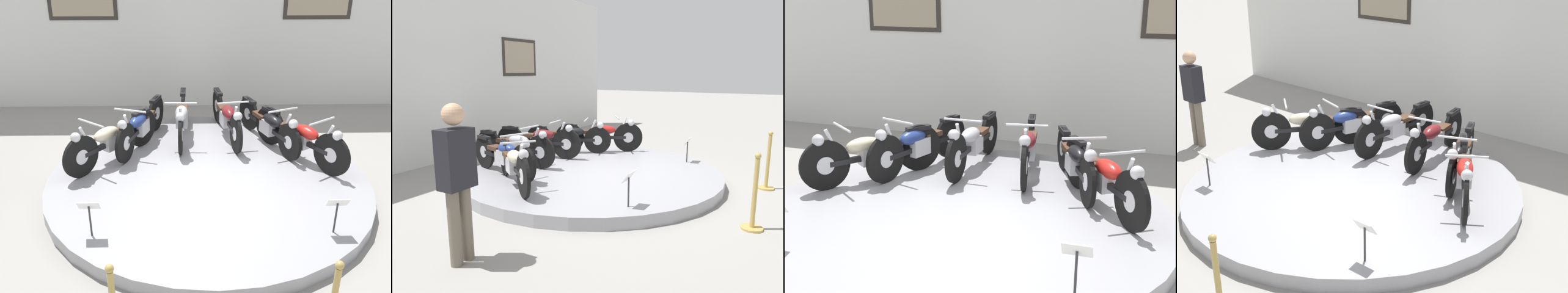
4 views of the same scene
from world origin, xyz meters
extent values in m
plane|color=gray|center=(0.00, 0.00, 0.00)|extent=(60.00, 60.00, 0.00)
cylinder|color=#99999E|center=(0.00, 0.00, 0.10)|extent=(4.84, 4.84, 0.19)
cube|color=silver|center=(0.00, 3.68, 2.17)|extent=(14.00, 0.20, 4.34)
cube|color=#2D2823|center=(-2.40, 3.57, 2.39)|extent=(1.40, 0.02, 1.00)
cube|color=tan|center=(-2.40, 3.57, 2.39)|extent=(1.24, 0.02, 0.84)
cylinder|color=black|center=(-1.90, 0.06, 0.52)|extent=(0.44, 0.56, 0.66)
cylinder|color=silver|center=(-1.90, 0.06, 0.52)|extent=(0.19, 0.22, 0.23)
cylinder|color=black|center=(-1.08, 1.14, 0.52)|extent=(0.44, 0.56, 0.66)
cylinder|color=silver|center=(-1.08, 1.14, 0.52)|extent=(0.19, 0.22, 0.23)
cube|color=black|center=(-1.49, 0.60, 0.52)|extent=(0.81, 1.03, 0.07)
cube|color=silver|center=(-1.52, 0.57, 0.54)|extent=(0.35, 0.38, 0.24)
ellipsoid|color=beige|center=(-1.58, 0.49, 0.70)|extent=(0.47, 0.52, 0.20)
cube|color=#472D1E|center=(-1.36, 0.78, 0.66)|extent=(0.35, 0.38, 0.07)
cube|color=black|center=(-1.08, 1.14, 0.80)|extent=(0.30, 0.35, 0.06)
cylinder|color=silver|center=(-1.81, 0.18, 0.72)|extent=(0.19, 0.23, 0.54)
cylinder|color=silver|center=(-1.74, 0.27, 0.98)|extent=(0.45, 0.35, 0.03)
sphere|color=silver|center=(-1.94, 0.02, 0.86)|extent=(0.15, 0.15, 0.15)
cylinder|color=black|center=(-1.29, 0.54, 0.51)|extent=(0.25, 0.63, 0.65)
cylinder|color=silver|center=(-1.29, 0.54, 0.51)|extent=(0.13, 0.24, 0.23)
cylinder|color=black|center=(-0.88, 1.82, 0.51)|extent=(0.25, 0.63, 0.65)
cylinder|color=silver|center=(-0.88, 1.82, 0.51)|extent=(0.13, 0.24, 0.23)
cube|color=black|center=(-1.09, 1.18, 0.51)|extent=(0.45, 1.20, 0.07)
cube|color=silver|center=(-1.10, 1.14, 0.53)|extent=(0.29, 0.37, 0.24)
ellipsoid|color=navy|center=(-1.13, 1.05, 0.69)|extent=(0.36, 0.52, 0.20)
cube|color=#472D1E|center=(-1.02, 1.39, 0.65)|extent=(0.29, 0.37, 0.07)
cube|color=black|center=(-0.88, 1.82, 0.79)|extent=(0.21, 0.37, 0.06)
cylinder|color=silver|center=(-1.25, 0.68, 0.71)|extent=(0.12, 0.25, 0.54)
cylinder|color=silver|center=(-1.22, 0.78, 0.97)|extent=(0.52, 0.20, 0.03)
sphere|color=silver|center=(-1.31, 0.48, 0.85)|extent=(0.15, 0.15, 0.15)
cylinder|color=black|center=(-0.42, 0.84, 0.52)|extent=(0.08, 0.65, 0.65)
cylinder|color=silver|center=(-0.42, 0.84, 0.52)|extent=(0.07, 0.23, 0.23)
cylinder|color=black|center=(-0.38, 2.19, 0.52)|extent=(0.08, 0.65, 0.65)
cylinder|color=silver|center=(-0.38, 2.19, 0.52)|extent=(0.07, 0.23, 0.23)
cube|color=black|center=(-0.40, 1.52, 0.52)|extent=(0.11, 1.24, 0.07)
cube|color=silver|center=(-0.40, 1.48, 0.54)|extent=(0.21, 0.33, 0.24)
ellipsoid|color=#B2B5BA|center=(-0.40, 1.38, 0.70)|extent=(0.23, 0.49, 0.20)
cube|color=#472D1E|center=(-0.39, 1.74, 0.66)|extent=(0.21, 0.33, 0.07)
cube|color=black|center=(-0.38, 2.19, 0.79)|extent=(0.11, 0.36, 0.06)
cylinder|color=silver|center=(-0.41, 0.99, 0.72)|extent=(0.05, 0.25, 0.54)
cylinder|color=silver|center=(-0.41, 1.10, 0.98)|extent=(0.54, 0.05, 0.03)
sphere|color=silver|center=(-0.42, 0.78, 0.86)|extent=(0.15, 0.15, 0.15)
cylinder|color=black|center=(0.50, 0.85, 0.52)|extent=(0.16, 0.65, 0.65)
cylinder|color=silver|center=(0.50, 0.85, 0.52)|extent=(0.10, 0.23, 0.23)
cylinder|color=black|center=(0.29, 2.18, 0.52)|extent=(0.16, 0.65, 0.65)
cylinder|color=silver|center=(0.29, 2.18, 0.52)|extent=(0.10, 0.23, 0.23)
cube|color=black|center=(0.40, 1.52, 0.52)|extent=(0.27, 1.24, 0.07)
cube|color=silver|center=(0.40, 1.48, 0.54)|extent=(0.25, 0.35, 0.24)
ellipsoid|color=maroon|center=(0.42, 1.38, 0.70)|extent=(0.29, 0.51, 0.20)
cube|color=#472D1E|center=(0.36, 1.73, 0.66)|extent=(0.25, 0.35, 0.07)
cube|color=black|center=(0.29, 2.18, 0.79)|extent=(0.16, 0.37, 0.06)
cylinder|color=silver|center=(0.48, 1.00, 0.72)|extent=(0.08, 0.25, 0.54)
cylinder|color=silver|center=(0.46, 1.10, 0.98)|extent=(0.54, 0.12, 0.03)
sphere|color=silver|center=(0.51, 0.79, 0.86)|extent=(0.15, 0.15, 0.15)
cylinder|color=black|center=(1.33, 0.55, 0.50)|extent=(0.28, 0.59, 0.61)
cylinder|color=silver|center=(1.33, 0.55, 0.50)|extent=(0.14, 0.22, 0.21)
cylinder|color=black|center=(0.84, 1.81, 0.50)|extent=(0.28, 0.59, 0.61)
cylinder|color=silver|center=(0.84, 1.81, 0.50)|extent=(0.14, 0.22, 0.21)
cube|color=black|center=(1.09, 1.18, 0.50)|extent=(0.52, 1.18, 0.07)
cube|color=silver|center=(1.10, 1.14, 0.52)|extent=(0.30, 0.37, 0.24)
ellipsoid|color=black|center=(1.14, 1.05, 0.68)|extent=(0.38, 0.53, 0.20)
cube|color=#472D1E|center=(1.01, 1.39, 0.64)|extent=(0.30, 0.37, 0.07)
cube|color=black|center=(0.84, 1.81, 0.76)|extent=(0.23, 0.37, 0.06)
cylinder|color=silver|center=(1.28, 0.69, 0.70)|extent=(0.13, 0.25, 0.54)
cylinder|color=silver|center=(1.24, 0.79, 0.96)|extent=(0.51, 0.23, 0.03)
sphere|color=silver|center=(1.36, 0.50, 0.84)|extent=(0.15, 0.15, 0.15)
cylinder|color=black|center=(1.86, 0.04, 0.52)|extent=(0.41, 0.59, 0.66)
cylinder|color=silver|center=(1.86, 0.04, 0.52)|extent=(0.18, 0.23, 0.23)
cylinder|color=black|center=(1.12, 1.17, 0.52)|extent=(0.41, 0.59, 0.66)
cylinder|color=silver|center=(1.12, 1.17, 0.52)|extent=(0.18, 0.23, 0.23)
cube|color=black|center=(1.49, 0.60, 0.52)|extent=(0.74, 1.08, 0.07)
cube|color=silver|center=(1.51, 0.57, 0.54)|extent=(0.34, 0.38, 0.24)
ellipsoid|color=red|center=(1.57, 0.48, 0.70)|extent=(0.45, 0.52, 0.20)
cube|color=#472D1E|center=(1.37, 0.79, 0.66)|extent=(0.34, 0.38, 0.07)
cube|color=black|center=(1.12, 1.17, 0.81)|extent=(0.28, 0.36, 0.06)
cylinder|color=silver|center=(1.78, 0.16, 0.72)|extent=(0.17, 0.23, 0.54)
cylinder|color=silver|center=(1.72, 0.25, 0.98)|extent=(0.47, 0.32, 0.03)
sphere|color=silver|center=(1.89, -0.01, 0.86)|extent=(0.15, 0.15, 0.15)
cylinder|color=#333338|center=(1.50, -1.43, 0.40)|extent=(0.02, 0.02, 0.42)
cube|color=white|center=(1.50, -1.43, 0.63)|extent=(0.26, 0.11, 0.15)
camera|label=1|loc=(-0.32, -6.05, 3.63)|focal=42.00mm
camera|label=2|loc=(-6.11, -3.40, 2.04)|focal=35.00mm
camera|label=3|loc=(1.98, -5.52, 2.75)|focal=50.00mm
camera|label=4|loc=(4.93, -5.29, 3.59)|focal=50.00mm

